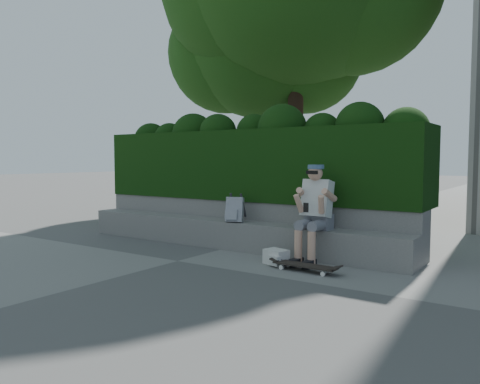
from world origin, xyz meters
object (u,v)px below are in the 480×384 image
Objects in this scene: person at (315,209)px; skateboard at (305,266)px; backpack_plaid at (235,210)px; backpack_ground at (276,257)px.

person is 0.92m from skateboard.
backpack_plaid is 1.31m from backpack_ground.
person is 1.45m from backpack_plaid.
skateboard is at bearing -0.51° from backpack_ground.
backpack_ground reaches higher than skateboard.
backpack_ground is at bearing -129.63° from person.
person reaches higher than backpack_ground.
person is at bearing 66.26° from backpack_ground.
backpack_plaid reaches higher than backpack_ground.
person is 4.33× the size of backpack_ground.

